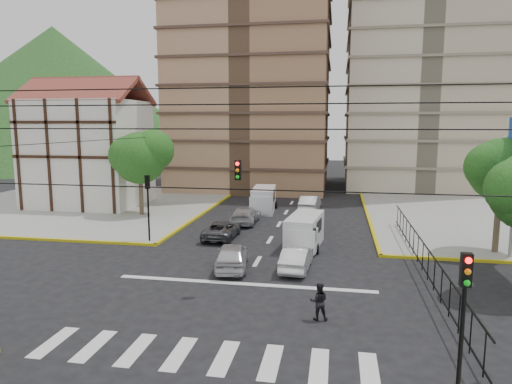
% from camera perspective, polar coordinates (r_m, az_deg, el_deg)
% --- Properties ---
extents(ground, '(160.00, 160.00, 0.00)m').
position_cam_1_polar(ground, '(21.99, -2.16, -12.45)').
color(ground, black).
rests_on(ground, ground).
extents(sidewalk_nw, '(26.00, 26.00, 0.15)m').
position_cam_1_polar(sidewalk_nw, '(47.55, -20.92, -1.46)').
color(sidewalk_nw, gray).
rests_on(sidewalk_nw, ground).
extents(crosswalk_stripes, '(12.00, 2.40, 0.01)m').
position_cam_1_polar(crosswalk_stripes, '(16.70, -6.82, -19.65)').
color(crosswalk_stripes, silver).
rests_on(crosswalk_stripes, ground).
extents(stop_line, '(13.00, 0.40, 0.01)m').
position_cam_1_polar(stop_line, '(23.09, -1.51, -11.39)').
color(stop_line, silver).
rests_on(stop_line, ground).
extents(tudor_building, '(10.80, 8.05, 12.23)m').
position_cam_1_polar(tudor_building, '(46.47, -20.20, 4.79)').
color(tudor_building, silver).
rests_on(tudor_building, ground).
extents(distant_hill, '(70.00, 70.00, 28.00)m').
position_cam_1_polar(distant_hill, '(108.06, -23.70, 11.10)').
color(distant_hill, '#174618').
rests_on(distant_hill, ground).
extents(park_fence, '(0.10, 22.50, 1.66)m').
position_cam_1_polar(park_fence, '(26.19, 20.02, -9.49)').
color(park_fence, black).
rests_on(park_fence, ground).
extents(tree_park_c, '(4.65, 3.80, 7.25)m').
position_cam_1_polar(tree_park_c, '(30.74, 28.48, 2.77)').
color(tree_park_c, '#473828').
rests_on(tree_park_c, ground).
extents(tree_tudor, '(5.39, 4.40, 7.43)m').
position_cam_1_polar(tree_tudor, '(39.67, -14.20, 4.45)').
color(tree_tudor, '#473828').
rests_on(tree_tudor, ground).
extents(traffic_light_se, '(0.28, 0.22, 4.40)m').
position_cam_1_polar(traffic_light_se, '(13.58, 24.52, -12.82)').
color(traffic_light_se, black).
rests_on(traffic_light_se, ground).
extents(traffic_light_nw, '(0.28, 0.22, 4.40)m').
position_cam_1_polar(traffic_light_nw, '(30.78, -13.36, -0.59)').
color(traffic_light_nw, black).
rests_on(traffic_light_nw, ground).
extents(traffic_light_hanging, '(18.00, 9.12, 0.92)m').
position_cam_1_polar(traffic_light_hanging, '(18.65, -3.59, 2.44)').
color(traffic_light_hanging, black).
rests_on(traffic_light_hanging, ground).
extents(van_right_lane, '(2.33, 4.79, 2.08)m').
position_cam_1_polar(van_right_lane, '(29.30, 6.06, -5.06)').
color(van_right_lane, silver).
rests_on(van_right_lane, ground).
extents(van_left_lane, '(2.22, 4.94, 2.17)m').
position_cam_1_polar(van_left_lane, '(40.91, 0.91, -1.05)').
color(van_left_lane, silver).
rests_on(van_left_lane, ground).
extents(car_silver_front_left, '(2.33, 4.47, 1.45)m').
position_cam_1_polar(car_silver_front_left, '(25.19, -3.01, -7.96)').
color(car_silver_front_left, silver).
rests_on(car_silver_front_left, ground).
extents(car_white_front_right, '(1.63, 3.98, 1.28)m').
position_cam_1_polar(car_white_front_right, '(25.11, 5.10, -8.23)').
color(car_white_front_right, white).
rests_on(car_white_front_right, ground).
extents(car_grey_mid_left, '(2.04, 4.41, 1.22)m').
position_cam_1_polar(car_grey_mid_left, '(31.72, -4.30, -4.72)').
color(car_grey_mid_left, '#525459').
rests_on(car_grey_mid_left, ground).
extents(car_silver_rear_left, '(1.92, 4.65, 1.35)m').
position_cam_1_polar(car_silver_rear_left, '(36.34, -1.31, -2.89)').
color(car_silver_rear_left, '#B7B7BC').
rests_on(car_silver_rear_left, ground).
extents(car_darkgrey_mid_right, '(1.97, 4.40, 1.47)m').
position_cam_1_polar(car_darkgrey_mid_right, '(34.83, 6.28, -3.34)').
color(car_darkgrey_mid_right, '#28282A').
rests_on(car_darkgrey_mid_right, ground).
extents(car_white_rear_right, '(1.86, 4.47, 1.44)m').
position_cam_1_polar(car_white_rear_right, '(41.64, 6.75, -1.41)').
color(car_white_rear_right, silver).
rests_on(car_white_rear_right, ground).
extents(pedestrian_crosswalk, '(0.81, 0.67, 1.55)m').
position_cam_1_polar(pedestrian_crosswalk, '(19.09, 7.86, -13.39)').
color(pedestrian_crosswalk, black).
rests_on(pedestrian_crosswalk, ground).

